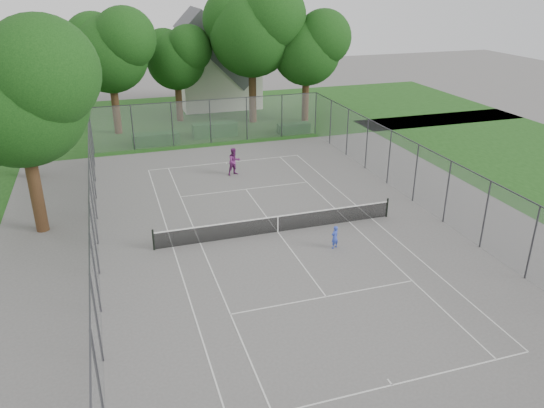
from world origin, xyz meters
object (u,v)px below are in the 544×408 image
object	(u,v)px
girl_player	(335,237)
woman_player	(234,162)
tennis_net	(278,223)
house	(218,68)

from	to	relation	value
girl_player	woman_player	bearing A→B (deg)	-101.81
girl_player	tennis_net	bearing A→B (deg)	-71.94
house	woman_player	xyz separation A→B (m)	(-3.55, -20.70, -2.94)
tennis_net	woman_player	size ratio (longest dim) A/B	6.92
tennis_net	house	world-z (taller)	house
woman_player	tennis_net	bearing A→B (deg)	-106.05
house	girl_player	bearing A→B (deg)	-92.52
house	girl_player	world-z (taller)	house
house	girl_player	distance (m)	32.62
tennis_net	house	distance (m)	30.32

